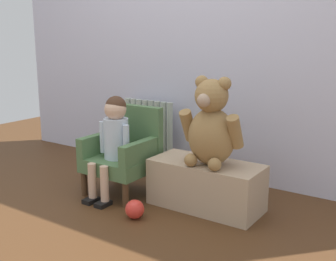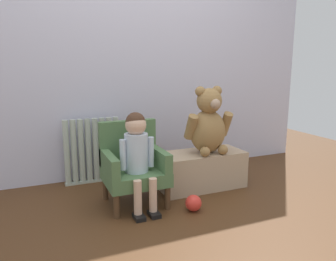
{
  "view_description": "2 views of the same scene",
  "coord_description": "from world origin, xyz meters",
  "px_view_note": "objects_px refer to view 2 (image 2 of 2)",
  "views": [
    {
      "loc": [
        1.68,
        -1.68,
        1.1
      ],
      "look_at": [
        0.16,
        0.55,
        0.49
      ],
      "focal_mm": 45.0,
      "sensor_mm": 36.0,
      "label": 1
    },
    {
      "loc": [
        -0.87,
        -1.75,
        1.03
      ],
      "look_at": [
        0.1,
        0.52,
        0.53
      ],
      "focal_mm": 35.0,
      "sensor_mm": 36.0,
      "label": 2
    }
  ],
  "objects_px": {
    "low_bench": "(201,170)",
    "toy_ball": "(193,203)",
    "radiator": "(92,151)",
    "child_figure": "(137,147)",
    "child_armchair": "(133,165)",
    "large_teddy_bear": "(208,124)"
  },
  "relations": [
    {
      "from": "low_bench",
      "to": "toy_ball",
      "type": "xyz_separation_m",
      "value": [
        -0.28,
        -0.39,
        -0.09
      ]
    },
    {
      "from": "radiator",
      "to": "child_figure",
      "type": "relative_size",
      "value": 0.82
    },
    {
      "from": "child_armchair",
      "to": "child_figure",
      "type": "xyz_separation_m",
      "value": [
        -0.0,
        -0.11,
        0.16
      ]
    },
    {
      "from": "large_teddy_bear",
      "to": "toy_ball",
      "type": "relative_size",
      "value": 4.7
    },
    {
      "from": "child_figure",
      "to": "large_teddy_bear",
      "type": "height_order",
      "value": "large_teddy_bear"
    },
    {
      "from": "child_armchair",
      "to": "low_bench",
      "type": "height_order",
      "value": "child_armchair"
    },
    {
      "from": "child_armchair",
      "to": "toy_ball",
      "type": "xyz_separation_m",
      "value": [
        0.35,
        -0.32,
        -0.24
      ]
    },
    {
      "from": "toy_ball",
      "to": "low_bench",
      "type": "bearing_deg",
      "value": 54.96
    },
    {
      "from": "radiator",
      "to": "child_figure",
      "type": "distance_m",
      "value": 0.71
    },
    {
      "from": "child_figure",
      "to": "low_bench",
      "type": "height_order",
      "value": "child_figure"
    },
    {
      "from": "large_teddy_bear",
      "to": "toy_ball",
      "type": "distance_m",
      "value": 0.69
    },
    {
      "from": "child_armchair",
      "to": "low_bench",
      "type": "xyz_separation_m",
      "value": [
        0.62,
        0.07,
        -0.14
      ]
    },
    {
      "from": "large_teddy_bear",
      "to": "toy_ball",
      "type": "xyz_separation_m",
      "value": [
        -0.32,
        -0.37,
        -0.49
      ]
    },
    {
      "from": "child_figure",
      "to": "child_armchair",
      "type": "bearing_deg",
      "value": 90.0
    },
    {
      "from": "radiator",
      "to": "child_armchair",
      "type": "relative_size",
      "value": 0.94
    },
    {
      "from": "low_bench",
      "to": "large_teddy_bear",
      "type": "height_order",
      "value": "large_teddy_bear"
    },
    {
      "from": "radiator",
      "to": "large_teddy_bear",
      "type": "relative_size",
      "value": 1.04
    },
    {
      "from": "low_bench",
      "to": "child_figure",
      "type": "bearing_deg",
      "value": -164.05
    },
    {
      "from": "child_figure",
      "to": "radiator",
      "type": "bearing_deg",
      "value": 107.17
    },
    {
      "from": "large_teddy_bear",
      "to": "child_armchair",
      "type": "bearing_deg",
      "value": -176.17
    },
    {
      "from": "radiator",
      "to": "large_teddy_bear",
      "type": "xyz_separation_m",
      "value": [
        0.87,
        -0.51,
        0.27
      ]
    },
    {
      "from": "child_figure",
      "to": "toy_ball",
      "type": "bearing_deg",
      "value": -32.07
    }
  ]
}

